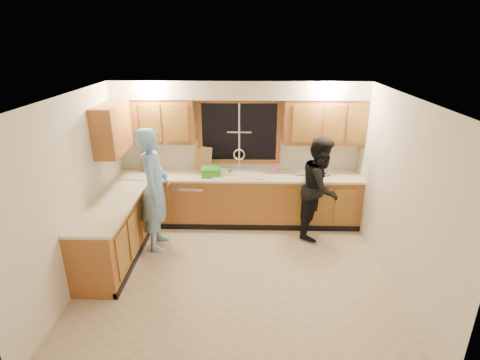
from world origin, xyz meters
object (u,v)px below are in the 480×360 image
object	(u,v)px
stove	(100,253)
dish_crate	(211,171)
man	(155,190)
soap_bottle	(274,168)
bowl	(301,173)
dishwasher	(191,201)
knife_block	(145,164)
woman	(320,188)
sink	(239,177)

from	to	relation	value
stove	dish_crate	size ratio (longest dim) A/B	2.79
man	soap_bottle	bearing A→B (deg)	-66.50
soap_bottle	bowl	size ratio (longest dim) A/B	0.79
dishwasher	knife_block	bearing A→B (deg)	168.77
dishwasher	soap_bottle	distance (m)	1.58
bowl	dishwasher	bearing A→B (deg)	-178.59
woman	knife_block	size ratio (longest dim) A/B	7.06
sink	bowl	distance (m)	1.08
man	bowl	size ratio (longest dim) A/B	8.98
dishwasher	dish_crate	bearing A→B (deg)	-8.60
sink	dishwasher	bearing A→B (deg)	-179.01
sink	man	bearing A→B (deg)	-146.10
woman	soap_bottle	bearing A→B (deg)	80.35
man	bowl	bearing A→B (deg)	-73.04
dishwasher	stove	bearing A→B (deg)	-117.69
sink	soap_bottle	bearing A→B (deg)	10.56
knife_block	soap_bottle	bearing A→B (deg)	-45.15
woman	dish_crate	world-z (taller)	woman
dish_crate	bowl	distance (m)	1.55
woman	bowl	distance (m)	0.51
knife_block	bowl	world-z (taller)	knife_block
dishwasher	man	world-z (taller)	man
knife_block	man	bearing A→B (deg)	-112.23
man	sink	bearing A→B (deg)	-59.78
sink	dish_crate	xyz separation A→B (m)	(-0.47, -0.07, 0.13)
stove	bowl	distance (m)	3.46
man	soap_bottle	distance (m)	2.10
sink	dish_crate	size ratio (longest dim) A/B	2.67
dishwasher	bowl	xyz separation A→B (m)	(1.92, 0.05, 0.54)
dish_crate	soap_bottle	size ratio (longest dim) A/B	1.91
knife_block	bowl	xyz separation A→B (m)	(2.74, -0.11, -0.09)
man	dish_crate	distance (m)	1.11
dish_crate	bowl	xyz separation A→B (m)	(1.54, 0.10, -0.05)
stove	dish_crate	xyz separation A→B (m)	(1.33, 1.75, 0.55)
man	bowl	distance (m)	2.49
sink	dishwasher	xyz separation A→B (m)	(-0.85, -0.01, -0.45)
dishwasher	soap_bottle	xyz separation A→B (m)	(1.46, 0.13, 0.59)
dishwasher	stove	xyz separation A→B (m)	(-0.95, -1.81, 0.04)
sink	man	size ratio (longest dim) A/B	0.44
dishwasher	woman	world-z (taller)	woman
stove	dish_crate	world-z (taller)	dish_crate
woman	bowl	xyz separation A→B (m)	(-0.27, 0.42, 0.10)
dishwasher	woman	xyz separation A→B (m)	(2.20, -0.37, 0.44)
dishwasher	woman	distance (m)	2.27
dish_crate	knife_block	bearing A→B (deg)	169.60
woman	bowl	size ratio (longest dim) A/B	7.85
dish_crate	soap_bottle	distance (m)	1.10
stove	knife_block	world-z (taller)	knife_block
sink	man	distance (m)	1.52
knife_block	sink	bearing A→B (deg)	-49.36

